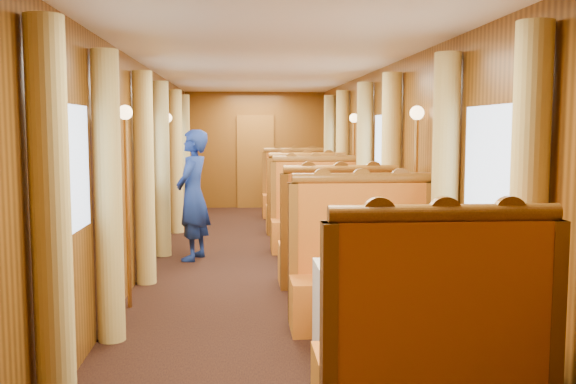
{
  "coord_description": "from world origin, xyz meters",
  "views": [
    {
      "loc": [
        -0.31,
        -7.92,
        1.74
      ],
      "look_at": [
        0.19,
        -1.11,
        1.05
      ],
      "focal_mm": 40.0,
      "sensor_mm": 36.0,
      "label": 1
    }
  ],
  "objects": [
    {
      "name": "curtain_left_mid_b",
      "position": [
        -1.38,
        0.78,
        1.18
      ],
      "size": [
        0.22,
        0.22,
        2.35
      ],
      "primitive_type": "cylinder",
      "color": "#DDC871",
      "rests_on": "floor"
    },
    {
      "name": "table_far",
      "position": [
        0.75,
        3.5,
        0.38
      ],
      "size": [
        1.05,
        0.72,
        0.75
      ],
      "primitive_type": "cube",
      "color": "white",
      "rests_on": "floor"
    },
    {
      "name": "teapot_back",
      "position": [
        0.67,
        -3.41,
        0.81
      ],
      "size": [
        0.17,
        0.14,
        0.13
      ],
      "primitive_type": null,
      "rotation": [
        0.0,
        0.0,
        0.18
      ],
      "color": "silver",
      "rests_on": "tea_tray"
    },
    {
      "name": "curtain_right_near_a",
      "position": [
        1.38,
        -4.28,
        1.18
      ],
      "size": [
        0.22,
        0.22,
        2.35
      ],
      "primitive_type": "cylinder",
      "color": "#DDC871",
      "rests_on": "floor"
    },
    {
      "name": "curtain_left_mid_a",
      "position": [
        -1.38,
        -0.78,
        1.18
      ],
      "size": [
        0.22,
        0.22,
        2.35
      ],
      "primitive_type": "cylinder",
      "color": "#DDC871",
      "rests_on": "floor"
    },
    {
      "name": "fruit_plate",
      "position": [
        1.07,
        -3.59,
        0.77
      ],
      "size": [
        0.22,
        0.22,
        0.05
      ],
      "rotation": [
        0.0,
        0.0,
        0.39
      ],
      "color": "white",
      "rests_on": "table_near"
    },
    {
      "name": "curtain_right_near_b",
      "position": [
        1.38,
        -2.72,
        1.18
      ],
      "size": [
        0.22,
        0.22,
        2.35
      ],
      "primitive_type": "cylinder",
      "color": "#DDC871",
      "rests_on": "floor"
    },
    {
      "name": "passenger",
      "position": [
        0.75,
        0.79,
        0.74
      ],
      "size": [
        0.4,
        0.44,
        0.76
      ],
      "color": "beige",
      "rests_on": "banquette_mid_aft"
    },
    {
      "name": "doorway_far",
      "position": [
        0.0,
        5.97,
        1.0
      ],
      "size": [
        0.8,
        0.04,
        2.0
      ],
      "primitive_type": "cube",
      "color": "#8E5B20",
      "rests_on": "floor"
    },
    {
      "name": "rose_vase_mid",
      "position": [
        0.79,
        0.02,
        0.93
      ],
      "size": [
        0.06,
        0.06,
        0.36
      ],
      "rotation": [
        0.0,
        0.0,
        -0.08
      ],
      "color": "silver",
      "rests_on": "table_mid"
    },
    {
      "name": "curtain_right_mid_a",
      "position": [
        1.38,
        -0.78,
        1.18
      ],
      "size": [
        0.22,
        0.22,
        2.35
      ],
      "primitive_type": "cylinder",
      "color": "#DDC871",
      "rests_on": "floor"
    },
    {
      "name": "sconce_right_fore",
      "position": [
        1.4,
        -1.75,
        1.38
      ],
      "size": [
        0.14,
        0.14,
        1.95
      ],
      "color": "#BF8C3F",
      "rests_on": "floor"
    },
    {
      "name": "curtain_left_far_b",
      "position": [
        -1.38,
        4.28,
        1.18
      ],
      "size": [
        0.22,
        0.22,
        2.35
      ],
      "primitive_type": "cylinder",
      "color": "#DDC871",
      "rests_on": "floor"
    },
    {
      "name": "banquette_mid_fwd",
      "position": [
        0.75,
        -1.01,
        0.42
      ],
      "size": [
        1.3,
        0.55,
        1.34
      ],
      "color": "#B34013",
      "rests_on": "floor"
    },
    {
      "name": "curtain_right_far_b",
      "position": [
        1.38,
        4.28,
        1.18
      ],
      "size": [
        0.22,
        0.22,
        2.35
      ],
      "primitive_type": "cylinder",
      "color": "#DDC871",
      "rests_on": "floor"
    },
    {
      "name": "banquette_far_aft",
      "position": [
        0.75,
        4.51,
        0.42
      ],
      "size": [
        1.3,
        0.55,
        1.34
      ],
      "color": "#B34013",
      "rests_on": "floor"
    },
    {
      "name": "window_right_mid",
      "position": [
        1.49,
        0.0,
        1.45
      ],
      "size": [
        0.01,
        1.2,
        0.9
      ],
      "primitive_type": null,
      "rotation": [
        1.57,
        0.0,
        -1.57
      ],
      "color": "#97ADCD",
      "rests_on": "wall_right"
    },
    {
      "name": "banquette_near_aft",
      "position": [
        0.75,
        -2.49,
        0.42
      ],
      "size": [
        1.3,
        0.55,
        1.34
      ],
      "color": "#B34013",
      "rests_on": "floor"
    },
    {
      "name": "wall_near",
      "position": [
        0.0,
        -6.0,
        1.25
      ],
      "size": [
        3.0,
        0.01,
        2.5
      ],
      "primitive_type": null,
      "rotation": [
        -1.57,
        0.0,
        0.0
      ],
      "color": "brown",
      "rests_on": "floor"
    },
    {
      "name": "wall_left",
      "position": [
        -1.5,
        0.0,
        1.25
      ],
      "size": [
        0.01,
        12.0,
        2.5
      ],
      "primitive_type": null,
      "rotation": [
        1.57,
        0.0,
        1.57
      ],
      "color": "brown",
      "rests_on": "floor"
    },
    {
      "name": "cup_inboard",
      "position": [
        0.35,
        -3.42,
        0.86
      ],
      "size": [
        0.08,
        0.08,
        0.26
      ],
      "rotation": [
        0.0,
        0.0,
        -0.1
      ],
      "color": "white",
      "rests_on": "table_near"
    },
    {
      "name": "sconce_right_aft",
      "position": [
        1.4,
        1.75,
        1.38
      ],
      "size": [
        0.14,
        0.14,
        1.95
      ],
      "color": "#BF8C3F",
      "rests_on": "floor"
    },
    {
      "name": "tea_tray",
      "position": [
        0.66,
        -3.57,
        0.76
      ],
      "size": [
        0.4,
        0.34,
        0.01
      ],
      "primitive_type": "cube",
      "rotation": [
        0.0,
        0.0,
        -0.27
      ],
      "color": "silver",
      "rests_on": "table_near"
    },
    {
      "name": "banquette_mid_aft",
      "position": [
        0.75,
        1.01,
        0.42
      ],
      "size": [
        1.3,
        0.55,
        1.34
      ],
      "color": "#B34013",
      "rests_on": "floor"
    },
    {
      "name": "window_right_near",
      "position": [
        1.49,
        -3.5,
        1.45
      ],
      "size": [
        0.01,
        1.2,
        0.9
      ],
      "primitive_type": null,
      "rotation": [
        1.57,
        0.0,
        -1.57
      ],
      "color": "#97ADCD",
      "rests_on": "wall_right"
    },
    {
      "name": "curtain_right_far_a",
      "position": [
        1.38,
        2.72,
        1.18
      ],
      "size": [
        0.22,
        0.22,
        2.35
      ],
      "primitive_type": "cylinder",
      "color": "#DDC871",
      "rests_on": "floor"
    },
    {
      "name": "window_right_far",
      "position": [
        1.49,
        3.5,
        1.45
      ],
      "size": [
        0.01,
        1.2,
        0.9
      ],
      "primitive_type": null,
      "rotation": [
        1.57,
        0.0,
        -1.57
      ],
      "color": "#97ADCD",
      "rests_on": "wall_right"
    },
    {
      "name": "banquette_near_fwd",
      "position": [
        0.75,
        -4.51,
        0.42
      ],
      "size": [
        1.3,
        0.55,
        1.34
      ],
      "color": "#B34013",
      "rests_on": "floor"
    },
    {
      "name": "sconce_left_aft",
      "position": [
        -1.4,
        1.75,
        1.38
      ],
      "size": [
        0.14,
        0.14,
        1.95
      ],
      "color": "#BF8C3F",
      "rests_on": "floor"
    },
    {
      "name": "window_left_far",
      "position": [
        -1.49,
        3.5,
        1.45
      ],
      "size": [
        0.01,
        1.2,
        0.9
      ],
      "primitive_type": null,
      "rotation": [
        1.57,
        0.0,
        1.57
      ],
      "color": "#97ADCD",
      "rests_on": "wall_left"
    },
    {
      "name": "curtain_left_far_a",
      "position": [
        -1.38,
        2.72,
        1.18
      ],
      "size": [
        0.22,
        0.22,
        2.35
      ],
      "primitive_type": "cylinder",
      "color": "#DDC871",
      "rests_on": "floor"
    },
    {
      "name": "sconce_left_fore",
      "position": [
        -1.4,
        -1.75,
        1.38
      ],
      "size": [
        0.14,
        0.14,
        1.95
      ],
      "color": "#BF8C3F",
      "rests_on": "floor"
    },
    {
      "name": "floor",
      "position": [
        0.0,
        0.0,
        0.0
      ],
      "size": [
        3.0,
        12.0,
        0.01
      ],
      "primitive_type": null,
      "color": "black",
      "rests_on": "ground"
    },
    {
      "name": "teapot_left",
      "position": [
        0.55,
        -3.64,
        0.81
      ],
      "size": [
        0.18,
        0.16,
        0.12
      ],
      "primitive_type": null,
      "rotation": [
        0.0,
        0.0,
        0.4
      ],
      "color": "silver",
      "rests_on": "tea_tray"
    },
    {
      "name": "steward",
      "position": [
        -0.95,
        0.48,
        0.86
      ],
      "size": [
        0.57,
        0.71,
        1.71
      ],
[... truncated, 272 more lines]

